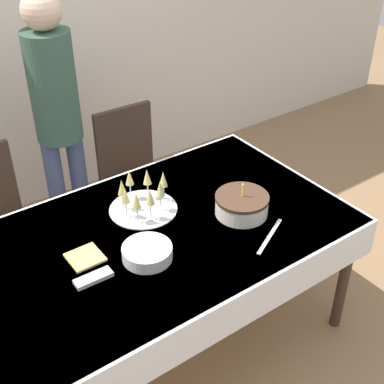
# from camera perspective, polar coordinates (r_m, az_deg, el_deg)

# --- Properties ---
(ground_plane) EXTENTS (12.00, 12.00, 0.00)m
(ground_plane) POSITION_cam_1_polar(r_m,az_deg,el_deg) (3.12, -4.54, -15.94)
(ground_plane) COLOR #93704C
(dining_table) EXTENTS (2.07, 1.15, 0.77)m
(dining_table) POSITION_cam_1_polar(r_m,az_deg,el_deg) (2.65, -5.18, -6.58)
(dining_table) COLOR white
(dining_table) RESTS_ON ground_plane
(dining_chair_far_right) EXTENTS (0.43, 0.43, 0.94)m
(dining_chair_far_right) POSITION_cam_1_polar(r_m,az_deg,el_deg) (3.55, -6.22, 1.99)
(dining_chair_far_right) COLOR #38281E
(dining_chair_far_right) RESTS_ON ground_plane
(birthday_cake) EXTENTS (0.27, 0.27, 0.18)m
(birthday_cake) POSITION_cam_1_polar(r_m,az_deg,el_deg) (2.71, 5.32, -1.36)
(birthday_cake) COLOR silver
(birthday_cake) RESTS_ON dining_table
(champagne_tray) EXTENTS (0.35, 0.35, 0.18)m
(champagne_tray) POSITION_cam_1_polar(r_m,az_deg,el_deg) (2.72, -5.32, -0.40)
(champagne_tray) COLOR silver
(champagne_tray) RESTS_ON dining_table
(plate_stack_main) EXTENTS (0.23, 0.23, 0.06)m
(plate_stack_main) POSITION_cam_1_polar(r_m,az_deg,el_deg) (2.45, -4.80, -6.46)
(plate_stack_main) COLOR silver
(plate_stack_main) RESTS_ON dining_table
(cake_knife) EXTENTS (0.28, 0.15, 0.00)m
(cake_knife) POSITION_cam_1_polar(r_m,az_deg,el_deg) (2.61, 8.30, -4.67)
(cake_knife) COLOR silver
(cake_knife) RESTS_ON dining_table
(fork_pile) EXTENTS (0.17, 0.06, 0.02)m
(fork_pile) POSITION_cam_1_polar(r_m,az_deg,el_deg) (2.39, -10.47, -9.01)
(fork_pile) COLOR silver
(fork_pile) RESTS_ON dining_table
(napkin_pile) EXTENTS (0.15, 0.15, 0.01)m
(napkin_pile) POSITION_cam_1_polar(r_m,az_deg,el_deg) (2.50, -11.33, -6.85)
(napkin_pile) COLOR #E0D166
(napkin_pile) RESTS_ON dining_table
(person_standing) EXTENTS (0.28, 0.28, 1.71)m
(person_standing) POSITION_cam_1_polar(r_m,az_deg,el_deg) (3.31, -14.31, 8.88)
(person_standing) COLOR #3F4C72
(person_standing) RESTS_ON ground_plane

